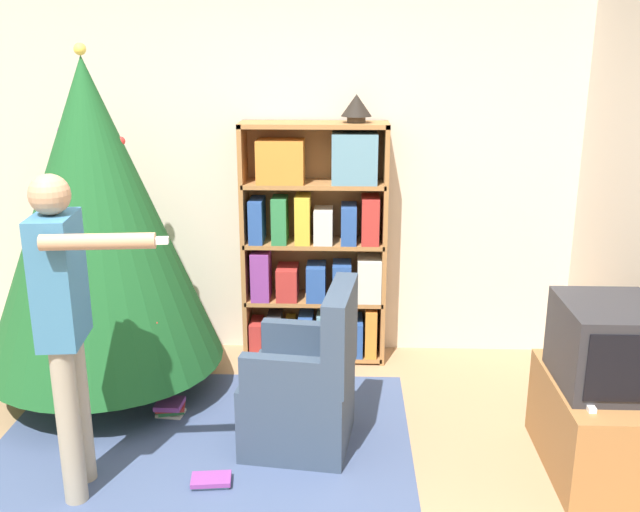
{
  "coord_description": "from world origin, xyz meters",
  "views": [
    {
      "loc": [
        0.5,
        -2.67,
        2.14
      ],
      "look_at": [
        0.36,
        0.97,
        1.05
      ],
      "focal_mm": 40.0,
      "sensor_mm": 36.0,
      "label": 1
    }
  ],
  "objects_px": {
    "bookshelf": "(317,248)",
    "television": "(607,345)",
    "christmas_tree": "(95,216)",
    "table_lamp": "(356,107)",
    "armchair": "(306,390)",
    "standing_person": "(65,313)"
  },
  "relations": [
    {
      "from": "bookshelf",
      "to": "television",
      "type": "distance_m",
      "value": 2.01
    },
    {
      "from": "christmas_tree",
      "to": "television",
      "type": "bearing_deg",
      "value": -15.73
    },
    {
      "from": "table_lamp",
      "to": "armchair",
      "type": "bearing_deg",
      "value": -103.2
    },
    {
      "from": "armchair",
      "to": "table_lamp",
      "type": "distance_m",
      "value": 1.85
    },
    {
      "from": "armchair",
      "to": "standing_person",
      "type": "bearing_deg",
      "value": -59.08
    },
    {
      "from": "bookshelf",
      "to": "armchair",
      "type": "bearing_deg",
      "value": -90.88
    },
    {
      "from": "armchair",
      "to": "table_lamp",
      "type": "relative_size",
      "value": 4.6
    },
    {
      "from": "bookshelf",
      "to": "christmas_tree",
      "type": "distance_m",
      "value": 1.46
    },
    {
      "from": "bookshelf",
      "to": "armchair",
      "type": "relative_size",
      "value": 1.79
    },
    {
      "from": "bookshelf",
      "to": "standing_person",
      "type": "height_order",
      "value": "bookshelf"
    },
    {
      "from": "christmas_tree",
      "to": "armchair",
      "type": "xyz_separation_m",
      "value": [
        1.29,
        -0.59,
        -0.82
      ]
    },
    {
      "from": "standing_person",
      "to": "bookshelf",
      "type": "bearing_deg",
      "value": 139.5
    },
    {
      "from": "television",
      "to": "standing_person",
      "type": "relative_size",
      "value": 0.35
    },
    {
      "from": "television",
      "to": "table_lamp",
      "type": "distance_m",
      "value": 2.11
    },
    {
      "from": "television",
      "to": "table_lamp",
      "type": "bearing_deg",
      "value": 132.72
    },
    {
      "from": "christmas_tree",
      "to": "table_lamp",
      "type": "height_order",
      "value": "christmas_tree"
    },
    {
      "from": "christmas_tree",
      "to": "table_lamp",
      "type": "distance_m",
      "value": 1.77
    },
    {
      "from": "standing_person",
      "to": "christmas_tree",
      "type": "bearing_deg",
      "value": -175.27
    },
    {
      "from": "armchair",
      "to": "christmas_tree",
      "type": "bearing_deg",
      "value": -107.29
    },
    {
      "from": "armchair",
      "to": "table_lamp",
      "type": "bearing_deg",
      "value": 174.15
    },
    {
      "from": "christmas_tree",
      "to": "armchair",
      "type": "bearing_deg",
      "value": -24.64
    },
    {
      "from": "bookshelf",
      "to": "television",
      "type": "xyz_separation_m",
      "value": [
        1.5,
        -1.34,
        -0.11
      ]
    }
  ]
}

